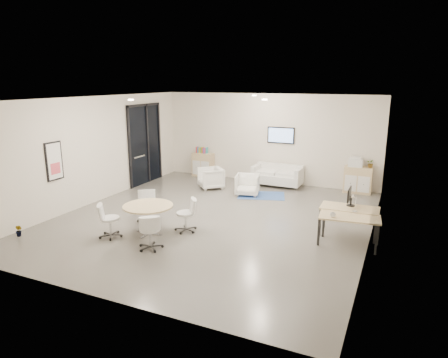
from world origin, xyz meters
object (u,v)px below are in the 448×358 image
at_px(armchair_left, 211,177).
at_px(desk_front, 349,219).
at_px(round_table, 148,209).
at_px(armchair_right, 247,184).
at_px(desk_rear, 350,210).
at_px(sideboard_right, 358,180).
at_px(loveseat, 278,176).
at_px(sideboard_left, 203,165).

bearing_deg(armchair_left, desk_front, 14.86).
relative_size(armchair_left, round_table, 0.66).
distance_m(armchair_right, desk_rear, 4.16).
xyz_separation_m(sideboard_right, desk_rear, (0.24, -4.01, 0.19)).
bearing_deg(sideboard_right, loveseat, -175.96).
bearing_deg(armchair_right, desk_rear, -46.96).
height_order(sideboard_right, loveseat, sideboard_right).
xyz_separation_m(loveseat, desk_rear, (2.94, -3.82, 0.28)).
distance_m(armchair_right, desk_front, 4.59).
relative_size(loveseat, desk_front, 1.24).
bearing_deg(sideboard_right, sideboard_left, 179.95).
relative_size(armchair_left, desk_rear, 0.58).
height_order(desk_rear, desk_front, desk_rear).
bearing_deg(sideboard_left, round_table, -75.10).
distance_m(desk_rear, round_table, 4.84).
relative_size(sideboard_right, loveseat, 0.52).
bearing_deg(round_table, armchair_left, 96.51).
bearing_deg(sideboard_right, desk_front, -86.04).
xyz_separation_m(sideboard_left, sideboard_right, (5.78, -0.01, -0.01)).
height_order(sideboard_right, desk_front, sideboard_right).
height_order(sideboard_left, sideboard_right, sideboard_left).
bearing_deg(desk_rear, sideboard_right, 92.26).
height_order(sideboard_right, desk_rear, sideboard_right).
height_order(sideboard_left, armchair_left, sideboard_left).
distance_m(sideboard_right, round_table, 7.27).
xyz_separation_m(armchair_left, desk_rear, (4.95, -2.51, 0.23)).
bearing_deg(armchair_left, sideboard_left, 172.49).
height_order(loveseat, armchair_left, armchair_left).
xyz_separation_m(sideboard_left, desk_front, (6.10, -4.65, 0.17)).
relative_size(loveseat, desk_rear, 1.26).
bearing_deg(loveseat, armchair_right, -108.47).
height_order(loveseat, desk_front, loveseat).
bearing_deg(loveseat, sideboard_right, 4.82).
bearing_deg(loveseat, desk_rear, -51.66).
distance_m(sideboard_right, desk_rear, 4.02).
bearing_deg(round_table, sideboard_left, 104.90).
relative_size(sideboard_left, sideboard_right, 1.02).
distance_m(sideboard_left, armchair_right, 3.09).
relative_size(desk_rear, desk_front, 0.98).
bearing_deg(sideboard_left, armchair_left, -54.40).
relative_size(sideboard_right, armchair_left, 1.12).
xyz_separation_m(sideboard_right, desk_front, (0.32, -4.64, 0.18)).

